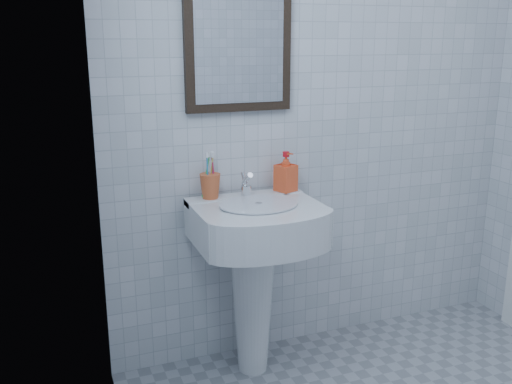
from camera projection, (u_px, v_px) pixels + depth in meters
name	position (u px, v px, depth m)	size (l,w,h in m)	color
wall_back	(323.00, 105.00, 2.80)	(2.20, 0.02, 2.50)	silver
wall_left	(144.00, 178.00, 1.33)	(0.02, 2.40, 2.50)	silver
washbasin	(254.00, 259.00, 2.62)	(0.56, 0.41, 0.86)	white
faucet	(246.00, 186.00, 2.63)	(0.05, 0.11, 0.12)	silver
toothbrush_cup	(210.00, 186.00, 2.59)	(0.09, 0.09, 0.11)	#C7562B
soap_dispenser	(286.00, 172.00, 2.71)	(0.09, 0.09, 0.19)	red
wall_mirror	(238.00, 42.00, 2.55)	(0.50, 0.04, 0.62)	black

